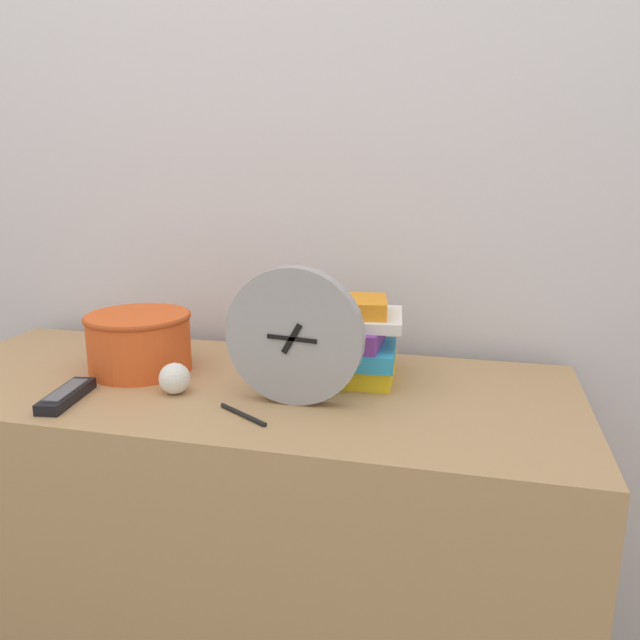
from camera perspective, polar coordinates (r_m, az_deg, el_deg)
wall_back at (r=1.51m, az=-3.42°, el=14.87°), size 6.00×0.04×2.40m
desk at (r=1.43m, az=-7.29°, el=-20.09°), size 1.34×0.55×0.75m
desk_clock at (r=1.11m, az=-2.37°, el=-1.52°), size 0.25×0.04×0.25m
book_stack at (r=1.26m, az=2.06°, el=-1.92°), size 0.25×0.21×0.17m
basket at (r=1.35m, az=-16.19°, el=-1.78°), size 0.22×0.22×0.12m
tv_remote at (r=1.24m, az=-22.16°, el=-6.40°), size 0.06×0.16×0.02m
crumpled_paper_ball at (r=1.22m, az=-13.15°, el=-5.22°), size 0.06×0.06×0.06m
pen at (r=1.10m, az=-7.06°, el=-8.57°), size 0.11×0.07×0.01m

